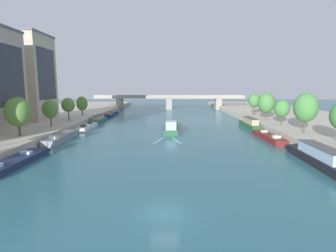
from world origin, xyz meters
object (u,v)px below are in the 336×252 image
object	(u,v)px
moored_boat_left_upstream	(88,127)
bridge_far	(169,100)
moored_boat_left_downstream	(61,137)
tree_left_midway	(50,109)
tree_left_far	(68,105)
moored_boat_right_upstream	(250,124)
moored_boat_left_second	(99,119)
tree_left_nearest	(82,104)
tree_right_midway	(306,108)
moored_boat_left_gap_after	(111,114)
tree_right_third	(266,103)
barge_midriver	(171,127)
tree_right_by_lamp	(254,101)
tree_right_second	(282,108)
moored_boat_left_end	(15,162)
moored_boat_right_lone	(268,137)
tree_left_distant	(18,112)
moored_boat_right_midway	(318,157)

from	to	relation	value
moored_boat_left_upstream	bridge_far	xyz separation A→B (m)	(21.17, 58.91, 3.89)
moored_boat_left_downstream	tree_left_midway	distance (m)	11.30
moored_boat_left_downstream	tree_left_far	size ratio (longest dim) A/B	2.24
moored_boat_right_upstream	tree_left_midway	xyz separation A→B (m)	(-49.57, -8.31, 4.61)
moored_boat_left_second	bridge_far	bearing A→B (deg)	64.55
tree_left_nearest	tree_right_midway	world-z (taller)	tree_right_midway
moored_boat_left_gap_after	tree_right_third	bearing A→B (deg)	-25.44
barge_midriver	moored_boat_left_downstream	xyz separation A→B (m)	(-22.78, -12.65, -0.30)
tree_right_by_lamp	moored_boat_right_upstream	bearing A→B (deg)	-110.38
tree_right_third	bridge_far	bearing A→B (deg)	118.26
tree_right_midway	tree_right_second	distance (m)	11.61
moored_boat_left_gap_after	tree_left_nearest	world-z (taller)	tree_left_nearest
moored_boat_right_upstream	moored_boat_left_end	bearing A→B (deg)	-141.85
tree_right_midway	moored_boat_left_gap_after	bearing A→B (deg)	137.57
barge_midriver	moored_boat_right_lone	size ratio (longest dim) A/B	1.34
moored_boat_right_upstream	tree_left_distant	bearing A→B (deg)	-158.16
moored_boat_left_end	moored_boat_right_midway	xyz separation A→B (m)	(43.20, 0.83, 0.65)
tree_left_midway	tree_right_second	distance (m)	55.85
moored_boat_left_end	tree_right_by_lamp	world-z (taller)	tree_right_by_lamp
moored_boat_left_downstream	barge_midriver	bearing A→B (deg)	29.05
moored_boat_right_upstream	tree_right_third	bearing A→B (deg)	41.21
tree_right_midway	moored_boat_left_upstream	bearing A→B (deg)	163.18
moored_boat_left_gap_after	moored_boat_right_upstream	size ratio (longest dim) A/B	1.19
tree_right_second	moored_boat_left_second	bearing A→B (deg)	161.74
moored_boat_left_downstream	moored_boat_right_upstream	size ratio (longest dim) A/B	1.03
barge_midriver	moored_boat_left_upstream	bearing A→B (deg)	174.42
barge_midriver	tree_right_by_lamp	world-z (taller)	tree_right_by_lamp
moored_boat_left_end	tree_right_third	xyz separation A→B (m)	(49.36, 39.32, 5.89)
tree_left_midway	tree_right_by_lamp	distance (m)	61.33
tree_left_far	tree_right_by_lamp	bearing A→B (deg)	14.10
moored_boat_left_upstream	moored_boat_right_upstream	xyz separation A→B (m)	(42.96, 1.76, 0.63)
moored_boat_left_downstream	moored_boat_left_upstream	distance (m)	14.82
tree_left_distant	bridge_far	xyz separation A→B (m)	(28.52, 77.32, -1.82)
tree_left_distant	tree_right_midway	size ratio (longest dim) A/B	0.91
moored_boat_left_gap_after	tree_right_by_lamp	xyz separation A→B (m)	(50.14, -12.08, 5.81)
moored_boat_right_lone	tree_right_midway	size ratio (longest dim) A/B	1.73
moored_boat_right_lone	moored_boat_left_end	bearing A→B (deg)	-156.36
tree_left_far	tree_left_distant	bearing A→B (deg)	-91.72
moored_boat_left_end	moored_boat_right_upstream	xyz separation A→B (m)	(43.29, 34.00, 0.66)
tree_left_midway	tree_left_far	bearing A→B (deg)	90.26
tree_right_midway	bridge_far	bearing A→B (deg)	110.72
barge_midriver	moored_boat_left_downstream	world-z (taller)	barge_midriver
barge_midriver	bridge_far	bearing A→B (deg)	90.71
tree_right_second	tree_left_far	bearing A→B (deg)	171.89
moored_boat_left_second	bridge_far	xyz separation A→B (m)	(21.78, 45.76, 3.49)
moored_boat_left_end	tree_left_nearest	size ratio (longest dim) A/B	2.41
moored_boat_left_upstream	tree_right_third	bearing A→B (deg)	8.21
moored_boat_right_lone	tree_left_distant	world-z (taller)	tree_left_distant
tree_left_far	moored_boat_left_gap_after	bearing A→B (deg)	77.53
tree_left_midway	tree_right_third	bearing A→B (deg)	13.76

